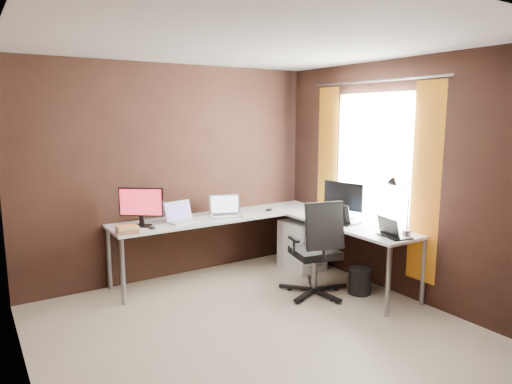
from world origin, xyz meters
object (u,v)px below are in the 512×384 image
Objects in this scene: laptop_silver at (225,211)px; laptop_black_big at (340,219)px; laptop_white at (181,217)px; monitor_right at (343,198)px; desk_lamp at (399,199)px; laptop_black_small at (392,232)px; book_stack at (128,230)px; wastebasket at (360,281)px; monitor_left at (141,205)px; office_chair at (316,267)px; drawer_pedestal at (302,245)px.

laptop_silver reaches higher than laptop_black_big.
monitor_right is at bearing -39.12° from laptop_white.
desk_lamp reaches higher than laptop_white.
laptop_black_small is (-0.16, -0.86, -0.20)m from monitor_right.
wastebasket is (2.16, -1.15, -0.62)m from book_stack.
laptop_black_small is at bearing -91.72° from wastebasket.
monitor_right reaches higher than laptop_black_small.
desk_lamp is (2.01, -1.76, 0.13)m from monitor_left.
laptop_white is at bearing 14.76° from book_stack.
book_stack is 2.74m from desk_lamp.
laptop_black_big is at bearing 96.48° from wastebasket.
office_chair is at bearing 1.38° from monitor_left.
monitor_right is (0.15, -0.55, 0.67)m from drawer_pedestal.
office_chair reaches higher than laptop_black_big.
book_stack is (-2.31, 0.70, -0.21)m from monitor_right.
laptop_black_big is 0.78m from desk_lamp.
office_chair is at bearing 97.70° from monitor_right.
laptop_white is at bearing 51.75° from laptop_black_small.
laptop_black_small is 0.33m from desk_lamp.
monitor_left is 1.11× the size of laptop_black_big.
laptop_silver is 1.29m from office_chair.
drawer_pedestal is 1.16× the size of monitor_right.
laptop_black_small is (0.02, -0.72, -0.01)m from laptop_black_big.
drawer_pedestal is 1.60× the size of laptop_white.
drawer_pedestal is 1.02× the size of desk_lamp.
book_stack is (-2.15, 1.57, -0.01)m from laptop_black_small.
monitor_left is 1.65× the size of book_stack.
book_stack is (-0.67, -0.18, -0.01)m from laptop_white.
desk_lamp reaches higher than monitor_right.
laptop_silver is at bearing 160.95° from drawer_pedestal.
laptop_silver is 1.96m from laptop_black_small.
laptop_black_big is at bearing -91.98° from drawer_pedestal.
office_chair is (1.74, -0.91, -0.46)m from book_stack.
desk_lamp is (0.08, -1.41, 0.80)m from drawer_pedestal.
laptop_black_small is 1.34× the size of book_stack.
laptop_black_big is at bearing 8.78° from monitor_left.
drawer_pedestal is at bearing 89.94° from desk_lamp.
monitor_left is 0.40× the size of office_chair.
laptop_white is at bearing 128.82° from desk_lamp.
desk_lamp is 1.04m from wastebasket.
laptop_black_small is 0.33× the size of office_chair.
office_chair is at bearing 43.43° from laptop_black_small.
monitor_left is at bearing 53.97° from monitor_right.
monitor_right is 1.40m from laptop_silver.
monitor_right is 0.30m from laptop_black_big.
laptop_black_small is at bearing -36.09° from book_stack.
desk_lamp is (2.23, -1.56, 0.33)m from book_stack.
book_stack is at bearing 166.67° from office_chair.
monitor_right is at bearing 14.16° from monitor_left.
monitor_left is at bearing 169.72° from drawer_pedestal.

